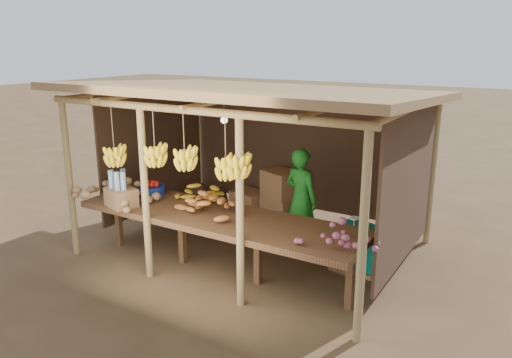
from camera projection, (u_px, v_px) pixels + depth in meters
The scene contains 13 objects.
ground at pixel (256, 248), 7.35m from camera, with size 60.00×60.00×0.00m, color brown.
stall_structure at pixel (250, 119), 6.81m from camera, with size 4.70×3.50×2.43m.
counter at pixel (218, 219), 6.37m from camera, with size 3.90×1.05×0.80m.
potato_heap at pixel (111, 188), 6.86m from camera, with size 1.13×0.68×0.37m, color #A17B53, non-canonical shape.
sweet_potato_heap at pixel (210, 201), 6.35m from camera, with size 0.85×0.51×0.35m, color #C37032, non-canonical shape.
onion_heap at pixel (339, 230), 5.35m from camera, with size 0.83×0.50×0.36m, color #A14E64, non-canonical shape.
banana_pile at pixel (202, 187), 6.97m from camera, with size 0.63×0.38×0.35m, color yellow, non-canonical shape.
tomato_basin at pixel (152, 189), 7.16m from camera, with size 0.38×0.38×0.20m.
bottle_box at pixel (121, 193), 6.64m from camera, with size 0.47×0.42×0.50m.
vendor at pixel (301, 199), 7.15m from camera, with size 0.55×0.36×1.50m, color #19731E.
tarp_crate at pixel (359, 249), 6.52m from camera, with size 0.78×0.71×0.78m.
carton_stack at pixel (270, 199), 8.33m from camera, with size 1.27×0.59×0.89m.
burlap_sacks at pixel (208, 197), 8.92m from camera, with size 0.80×0.42×0.57m.
Camera 1 is at (3.52, -5.84, 2.93)m, focal length 35.00 mm.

